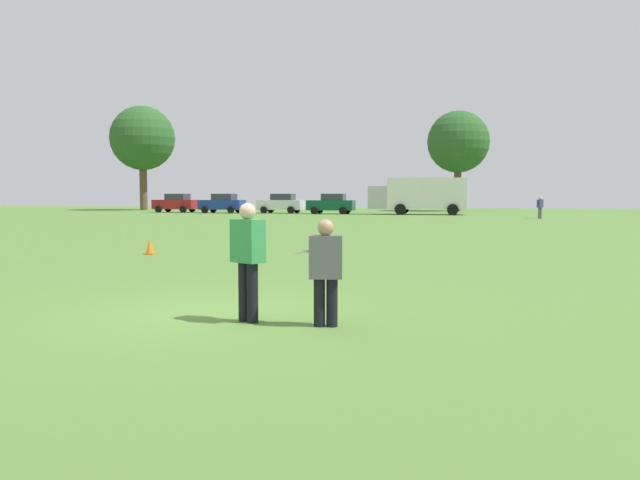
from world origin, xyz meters
TOP-DOWN VIEW (x-y plane):
  - ground_plane at (0.00, 0.00)m, footprint 145.23×145.23m
  - player_thrower at (0.76, -0.45)m, footprint 0.54×0.45m
  - player_defender at (1.90, -0.46)m, footprint 0.50×0.35m
  - frisbee at (1.56, -0.45)m, footprint 0.28×0.27m
  - traffic_cone at (-5.80, 8.13)m, footprint 0.32×0.32m
  - parked_car_near_left at (-25.66, 47.09)m, footprint 4.24×2.30m
  - parked_car_mid_left at (-20.37, 46.28)m, footprint 4.24×2.30m
  - parked_car_center at (-14.76, 47.01)m, footprint 4.24×2.30m
  - parked_car_mid_right at (-9.72, 46.29)m, footprint 4.24×2.30m
  - box_truck at (-1.81, 46.65)m, footprint 8.56×3.16m
  - bystander_sideline_watcher at (7.62, 39.69)m, footprint 0.48×0.50m
  - tree_west_oak at (-33.17, 53.77)m, footprint 7.08×7.08m
  - tree_west_maple at (0.79, 58.62)m, footprint 6.42×6.42m

SIDE VIEW (x-z plane):
  - ground_plane at x=0.00m, z-range 0.00..0.00m
  - traffic_cone at x=-5.80m, z-range -0.01..0.47m
  - player_defender at x=1.90m, z-range 0.08..1.55m
  - bystander_sideline_watcher at x=7.62m, z-range 0.10..1.71m
  - parked_car_near_left at x=-25.66m, z-range 0.01..1.83m
  - parked_car_mid_left at x=-20.37m, z-range 0.01..1.83m
  - parked_car_center at x=-14.76m, z-range 0.01..1.83m
  - parked_car_mid_right at x=-9.72m, z-range 0.01..1.83m
  - player_thrower at x=0.76m, z-range 0.11..1.79m
  - frisbee at x=1.56m, z-range 0.97..1.06m
  - box_truck at x=-1.81m, z-range 0.16..3.34m
  - tree_west_maple at x=0.79m, z-range 1.96..12.39m
  - tree_west_oak at x=-33.17m, z-range 2.16..13.66m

